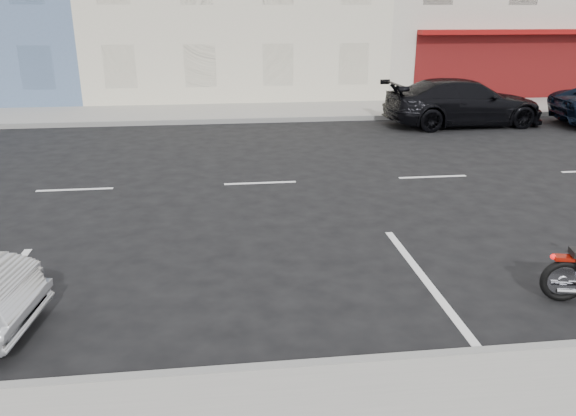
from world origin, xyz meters
name	(u,v)px	position (x,y,z in m)	size (l,w,h in m)	color
ground	(348,180)	(0.00, 0.00, 0.00)	(120.00, 120.00, 0.00)	black
sidewalk_far	(159,114)	(-5.00, 8.70, 0.07)	(80.00, 3.40, 0.15)	gray
curb_near	(13,390)	(-5.00, -7.00, 0.08)	(80.00, 0.12, 0.16)	gray
curb_far	(155,123)	(-5.00, 7.00, 0.08)	(80.00, 0.12, 0.16)	gray
car_far	(463,102)	(5.16, 5.76, 0.76)	(2.13, 5.23, 1.52)	black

